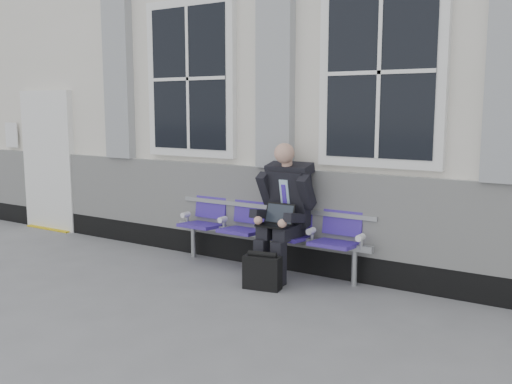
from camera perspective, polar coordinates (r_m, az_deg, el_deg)
The scene contains 5 objects.
ground at distance 5.27m, azimuth 2.24°, elevation -12.68°, with size 70.00×70.00×0.00m, color slate.
station_building at distance 8.11m, azimuth 14.96°, elevation 10.49°, with size 14.40×4.40×4.49m.
bench at distance 6.66m, azimuth 1.20°, elevation -3.20°, with size 2.60×0.47×0.91m.
businessman at distance 6.34m, azimuth 2.86°, elevation -1.45°, with size 0.62×0.84×1.51m.
briefcase at distance 6.05m, azimuth 0.64°, elevation -7.98°, with size 0.42×0.24×0.40m.
Camera 1 is at (2.48, -4.24, 1.90)m, focal length 40.00 mm.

